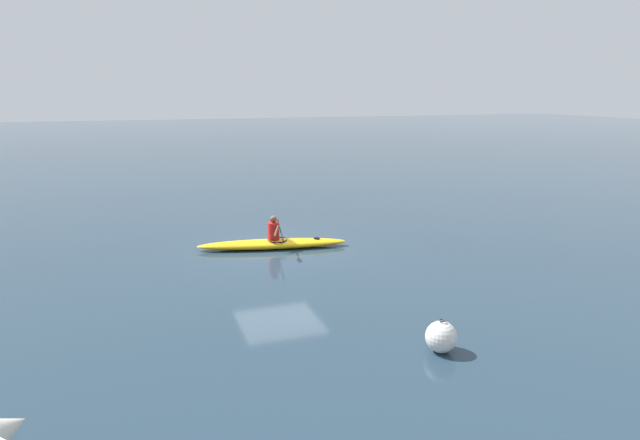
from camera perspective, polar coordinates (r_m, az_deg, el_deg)
name	(u,v)px	position (r m, az deg, el deg)	size (l,w,h in m)	color
ground_plane	(278,246)	(16.39, -4.49, -2.75)	(160.00, 160.00, 0.00)	#233847
kayak	(273,244)	(16.11, -5.04, -2.54)	(4.49, 1.55, 0.27)	#EAB214
kayaker	(274,230)	(16.00, -4.87, -1.01)	(0.63, 2.45, 0.73)	red
mooring_buoy_white_far	(441,337)	(10.08, 12.74, -12.00)	(0.57, 0.57, 0.62)	silver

